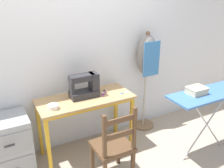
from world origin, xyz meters
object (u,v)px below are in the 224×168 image
Objects in this scene: thread_spool_mid_table at (105,91)px; wooden_chair at (114,147)px; scissors at (124,93)px; ironing_board at (212,95)px; fabric_bowl at (53,107)px; dress_form at (147,61)px; sewing_machine at (86,86)px; filing_cabinet at (9,146)px; thread_spool_near_machine at (103,94)px; storage_box at (197,90)px.

thread_spool_mid_table is 0.05× the size of wooden_chair.
ironing_board is (0.83, -0.64, 0.04)m from scissors.
fabric_bowl is 1.47m from dress_form.
fabric_bowl reaches higher than thread_spool_mid_table.
sewing_machine is 0.79m from wooden_chair.
filing_cabinet is at bearing -176.41° from dress_form.
wooden_chair is 0.63× the size of dress_form.
wooden_chair is at bearing -105.61° from thread_spool_near_machine.
storage_box is (0.63, -0.59, 0.13)m from scissors.
thread_spool_mid_table is at bearing 139.47° from storage_box.
filing_cabinet is 0.63× the size of ironing_board.
thread_spool_mid_table is (-0.20, 0.12, 0.01)m from scissors.
dress_form is (0.73, 0.15, 0.25)m from thread_spool_mid_table.
filing_cabinet is at bearing 178.65° from sewing_machine.
sewing_machine is at bearing 164.69° from scissors.
filing_cabinet is (-0.94, 0.02, -0.55)m from sewing_machine.
thread_spool_mid_table reaches higher than scissors.
storage_box reaches higher than ironing_board.
scissors reaches higher than filing_cabinet.
sewing_machine is at bearing 93.73° from wooden_chair.
scissors is 0.65m from dress_form.
wooden_chair reaches higher than scissors.
wooden_chair is 1.18m from filing_cabinet.
sewing_machine is 8.97× the size of thread_spool_near_machine.
wooden_chair is (-0.21, -0.62, -0.36)m from thread_spool_mid_table.
ironing_board is at bearing -71.40° from dress_form.
thread_spool_mid_table is 0.04× the size of ironing_board.
fabric_bowl is 0.55× the size of storage_box.
scissors is 0.20× the size of filing_cabinet.
scissors is at bearing -30.56° from thread_spool_mid_table.
ironing_board is (1.04, -0.76, 0.03)m from thread_spool_mid_table.
fabric_bowl is 2.99× the size of thread_spool_near_machine.
dress_form is (0.94, 0.77, 0.61)m from wooden_chair.
wooden_chair is (0.48, -0.50, -0.37)m from fabric_bowl.
storage_box is at bearing -36.04° from thread_spool_near_machine.
scissors is (0.45, -0.12, -0.13)m from sewing_machine.
dress_form is (0.78, 0.21, 0.25)m from thread_spool_near_machine.
dress_form is at bearing 10.84° from fabric_bowl.
thread_spool_mid_table is 1.29m from ironing_board.
storage_box is (0.88, -0.64, 0.11)m from thread_spool_near_machine.
fabric_bowl is 0.79m from wooden_chair.
thread_spool_near_machine is 0.04× the size of ironing_board.
storage_box is (0.10, -0.86, -0.14)m from dress_form.
dress_form is at bearing 96.70° from storage_box.
thread_spool_near_machine is at bearing 5.34° from fabric_bowl.
thread_spool_mid_table is at bearing -168.66° from dress_form.
scissors is at bearing 50.41° from wooden_chair.
sewing_machine is 2.55× the size of scissors.
thread_spool_near_machine is at bearing -19.65° from sewing_machine.
thread_spool_mid_table is 1.10m from storage_box.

